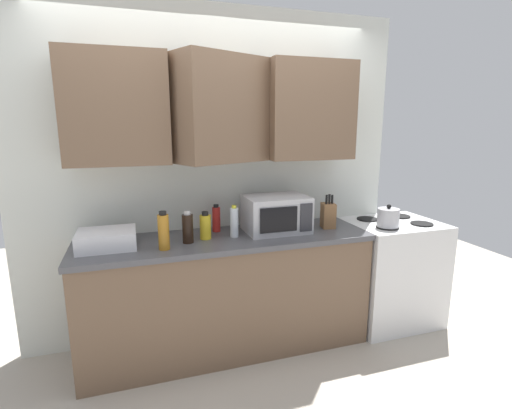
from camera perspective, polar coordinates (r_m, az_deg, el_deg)
name	(u,v)px	position (r m, az deg, el deg)	size (l,w,h in m)	color
ground_plane	(255,406)	(2.70, -0.17, -27.88)	(8.00, 8.00, 0.00)	#B2A899
wall_back_with_cabinets	(218,144)	(2.97, -5.71, 8.94)	(3.04, 0.58, 2.60)	silver
counter_run	(227,293)	(3.03, -4.32, -12.98)	(2.17, 0.63, 0.90)	brown
stove_range	(390,271)	(3.61, 19.40, -9.38)	(0.76, 0.64, 0.91)	silver
kettle	(388,217)	(3.25, 19.14, -1.84)	(0.17, 0.17, 0.18)	#B2B2B7
microwave	(276,214)	(2.97, 3.01, -1.39)	(0.48, 0.37, 0.28)	#B7B7BC
dish_rack	(107,239)	(2.79, -21.40, -4.86)	(0.38, 0.30, 0.12)	silver
knife_block	(328,215)	(3.13, 10.73, -1.56)	(0.12, 0.14, 0.28)	brown
bottle_red_sauce	(216,219)	(2.99, -5.95, -2.14)	(0.06, 0.06, 0.22)	red
bottle_clear_tall	(234,222)	(2.83, -3.28, -2.63)	(0.06, 0.06, 0.24)	silver
bottle_amber_vinegar	(164,231)	(2.62, -13.64, -3.93)	(0.07, 0.07, 0.26)	#AD701E
bottle_soy_dark	(188,228)	(2.73, -10.17, -3.49)	(0.08, 0.08, 0.23)	black
bottle_yellow_mustard	(205,226)	(2.81, -7.57, -3.26)	(0.08, 0.08, 0.21)	gold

